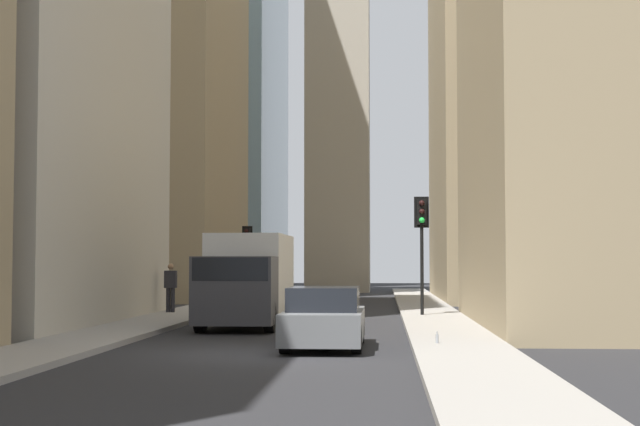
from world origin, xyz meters
TOP-DOWN VIEW (x-y plane):
  - ground_plane at (0.00, 0.00)m, footprint 135.00×135.00m
  - sidewalk_right at (0.00, 4.50)m, footprint 90.00×2.20m
  - sidewalk_left at (0.00, -4.50)m, footprint 90.00×2.20m
  - building_left_midfar at (8.54, -10.60)m, footprint 13.74×10.00m
  - building_left_far at (29.64, -10.60)m, footprint 15.71×10.00m
  - church_spire at (42.04, 0.22)m, footprint 4.63×4.63m
  - delivery_truck at (8.25, 1.40)m, footprint 6.46×2.25m
  - hatchback_grey at (1.41, -1.40)m, footprint 4.30×1.78m
  - traffic_light_midblock at (12.80, -4.12)m, footprint 0.43×0.52m
  - traffic_light_far_junction at (26.07, 4.02)m, footprint 0.43×0.52m
  - pedestrian at (13.87, 5.06)m, footprint 0.26×0.44m
  - discarded_bottle at (1.33, -3.99)m, footprint 0.07×0.07m

SIDE VIEW (x-z plane):
  - ground_plane at x=0.00m, z-range 0.00..0.00m
  - sidewalk_right at x=0.00m, z-range 0.00..0.14m
  - sidewalk_left at x=0.00m, z-range 0.00..0.14m
  - discarded_bottle at x=1.33m, z-range 0.11..0.38m
  - hatchback_grey at x=1.41m, z-range -0.04..1.37m
  - pedestrian at x=13.87m, z-range 0.22..2.01m
  - delivery_truck at x=8.25m, z-range 0.04..2.88m
  - traffic_light_far_junction at x=26.07m, z-range 0.99..4.63m
  - traffic_light_midblock at x=12.80m, z-range 1.12..5.28m
  - building_left_midfar at x=8.54m, z-range 0.00..19.49m
  - building_left_far at x=29.64m, z-range 0.00..24.44m
  - church_spire at x=42.04m, z-range 0.73..33.45m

